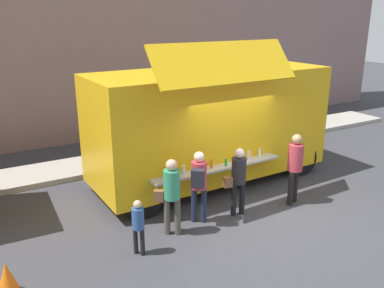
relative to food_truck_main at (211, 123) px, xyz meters
The scene contains 11 objects.
ground_plane 2.80m from the food_truck_main, 92.68° to the right, with size 60.00×60.00×0.00m, color #38383D.
curb_strip 5.05m from the food_truck_main, 146.79° to the left, with size 28.00×1.60×0.15m, color #9E998E.
building_behind 7.70m from the food_truck_main, 114.74° to the left, with size 32.00×2.40×8.93m, color slate.
food_truck_main is the anchor object (origin of this frame).
traffic_cone_orange 6.17m from the food_truck_main, 156.58° to the right, with size 0.36×0.36×0.55m, color orange.
trash_bin 4.89m from the food_truck_main, 29.36° to the left, with size 0.60×0.60×0.86m, color #2B6539.
customer_front_ordering 2.23m from the food_truck_main, 105.24° to the right, with size 0.53×0.33×1.61m.
customer_mid_with_backpack 2.54m from the food_truck_main, 128.40° to the right, with size 0.49×0.53×1.65m.
customer_rear_waiting 3.15m from the food_truck_main, 137.69° to the right, with size 0.52×0.44×1.68m.
customer_extra_browsing 2.52m from the food_truck_main, 66.46° to the right, with size 0.36×0.36×1.77m.
child_near_queue 4.12m from the food_truck_main, 142.45° to the right, with size 0.23×0.23×1.14m.
Camera 1 is at (-5.61, -6.66, 4.44)m, focal length 37.98 mm.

